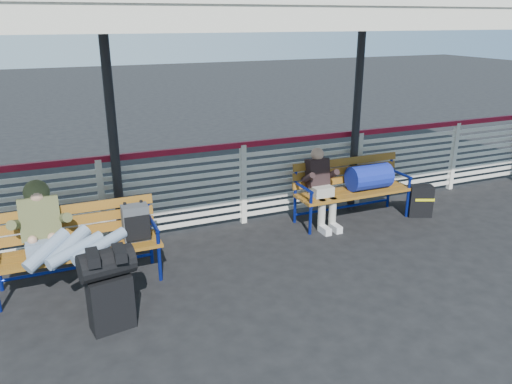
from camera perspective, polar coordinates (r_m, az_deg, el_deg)
name	(u,v)px	position (r m, az deg, el deg)	size (l,w,h in m)	color
ground	(304,280)	(5.97, 5.48, -9.93)	(60.00, 60.00, 0.00)	black
fence	(243,181)	(7.29, -1.48, 1.31)	(12.08, 0.08, 1.24)	silver
canopy	(275,5)	(5.99, 2.24, 20.54)	(12.60, 3.60, 3.16)	silver
luggage_stack	(109,286)	(5.09, -16.45, -10.27)	(0.55, 0.36, 0.85)	black
bench_left	(92,235)	(5.97, -18.21, -4.67)	(1.80, 0.56, 0.92)	#8E5C1B
bench_right	(361,180)	(7.65, 11.95, 1.36)	(1.80, 0.56, 0.92)	#8E5C1B
traveler_man	(64,241)	(5.59, -21.14, -5.22)	(0.94, 1.64, 0.77)	#7F8FAC
companion_person	(321,187)	(7.29, 7.45, 0.61)	(0.32, 0.66, 1.15)	#A9A799
suitcase_side	(420,201)	(8.09, 18.25, -0.97)	(0.40, 0.33, 0.49)	black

